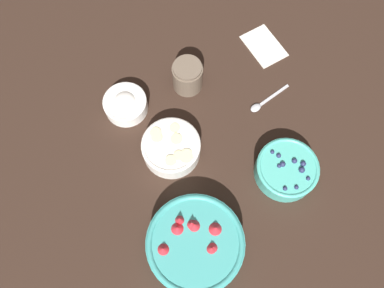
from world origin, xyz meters
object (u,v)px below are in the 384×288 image
object	(u,v)px
bowl_cream	(125,104)
jar_chocolate	(188,77)
bowl_blueberries	(287,169)
bowl_bananas	(171,147)
bowl_strawberries	(195,244)

from	to	relation	value
bowl_cream	jar_chocolate	world-z (taller)	jar_chocolate
bowl_cream	jar_chocolate	distance (m)	0.19
bowl_blueberries	bowl_bananas	xyz separation A→B (m)	(-0.16, -0.25, 0.00)
bowl_strawberries	bowl_blueberries	size ratio (longest dim) A/B	1.46
bowl_bananas	bowl_cream	world-z (taller)	bowl_bananas
bowl_strawberries	bowl_bananas	xyz separation A→B (m)	(-0.25, 0.03, -0.01)
bowl_blueberries	jar_chocolate	world-z (taller)	jar_chocolate
bowl_blueberries	bowl_cream	size ratio (longest dim) A/B	1.33
bowl_blueberries	bowl_cream	bearing A→B (deg)	-134.29
bowl_strawberries	bowl_cream	xyz separation A→B (m)	(-0.41, -0.05, -0.01)
bowl_bananas	bowl_cream	xyz separation A→B (m)	(-0.17, -0.07, -0.01)
bowl_blueberries	bowl_bananas	world-z (taller)	same
bowl_blueberries	bowl_bananas	bearing A→B (deg)	-121.46
bowl_strawberries	bowl_cream	size ratio (longest dim) A/B	1.94
bowl_cream	bowl_bananas	bearing A→B (deg)	24.32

